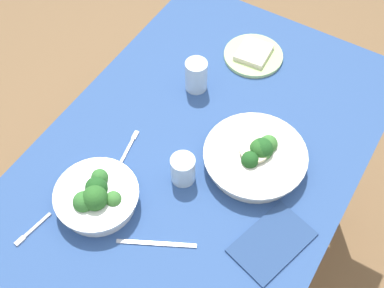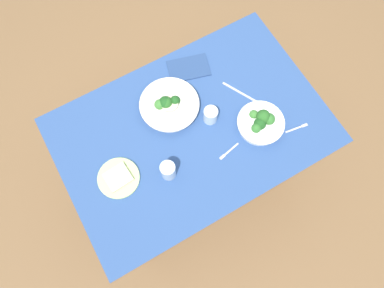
% 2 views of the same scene
% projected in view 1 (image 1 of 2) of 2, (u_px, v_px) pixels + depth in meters
% --- Properties ---
extents(ground_plane, '(6.00, 6.00, 0.00)m').
position_uv_depth(ground_plane, '(198.00, 258.00, 2.04)').
color(ground_plane, brown).
extents(dining_table, '(1.24, 0.83, 0.77)m').
position_uv_depth(dining_table, '(200.00, 176.00, 1.53)').
color(dining_table, '#2D4C84').
rests_on(dining_table, ground_plane).
extents(broccoli_bowl_far, '(0.22, 0.22, 0.10)m').
position_uv_depth(broccoli_bowl_far, '(97.00, 197.00, 1.29)').
color(broccoli_bowl_far, white).
rests_on(broccoli_bowl_far, dining_table).
extents(broccoli_bowl_near, '(0.28, 0.28, 0.09)m').
position_uv_depth(broccoli_bowl_near, '(256.00, 157.00, 1.36)').
color(broccoli_bowl_near, silver).
rests_on(broccoli_bowl_near, dining_table).
extents(bread_side_plate, '(0.19, 0.19, 0.03)m').
position_uv_depth(bread_side_plate, '(253.00, 55.00, 1.61)').
color(bread_side_plate, '#B7D684').
rests_on(bread_side_plate, dining_table).
extents(water_glass_center, '(0.07, 0.07, 0.10)m').
position_uv_depth(water_glass_center, '(196.00, 75.00, 1.51)').
color(water_glass_center, silver).
rests_on(water_glass_center, dining_table).
extents(water_glass_side, '(0.07, 0.07, 0.08)m').
position_uv_depth(water_glass_side, '(183.00, 169.00, 1.33)').
color(water_glass_side, silver).
rests_on(water_glass_side, dining_table).
extents(fork_by_far_bowl, '(0.11, 0.03, 0.00)m').
position_uv_depth(fork_by_far_bowl, '(31.00, 230.00, 1.27)').
color(fork_by_far_bowl, '#B7B7BC').
rests_on(fork_by_far_bowl, dining_table).
extents(fork_by_near_bowl, '(0.11, 0.03, 0.00)m').
position_uv_depth(fork_by_near_bowl, '(130.00, 145.00, 1.42)').
color(fork_by_near_bowl, '#B7B7BC').
rests_on(fork_by_near_bowl, dining_table).
extents(table_knife_left, '(0.10, 0.18, 0.00)m').
position_uv_depth(table_knife_left, '(156.00, 244.00, 1.25)').
color(table_knife_left, '#B7B7BC').
rests_on(table_knife_left, dining_table).
extents(napkin_folded_upper, '(0.23, 0.18, 0.01)m').
position_uv_depth(napkin_folded_upper, '(272.00, 242.00, 1.25)').
color(napkin_folded_upper, navy).
rests_on(napkin_folded_upper, dining_table).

